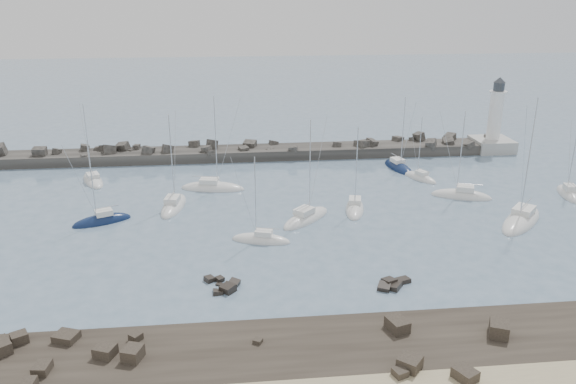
{
  "coord_description": "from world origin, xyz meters",
  "views": [
    {
      "loc": [
        -2.33,
        -60.8,
        29.2
      ],
      "look_at": [
        5.27,
        12.0,
        2.53
      ],
      "focal_mm": 35.0,
      "sensor_mm": 36.0,
      "label": 1
    }
  ],
  "objects_px": {
    "sailboat_9": "(461,196)",
    "sailboat_12": "(568,194)",
    "sailboat_1": "(93,181)",
    "sailboat_5": "(261,240)",
    "sailboat_7": "(306,219)",
    "lighthouse": "(493,135)",
    "sailboat_2": "(102,221)",
    "sailboat_6": "(355,209)",
    "sailboat_11": "(521,221)",
    "sailboat_8": "(398,168)",
    "sailboat_10": "(420,178)",
    "sailboat_4": "(213,188)",
    "sailboat_3": "(174,207)"
  },
  "relations": [
    {
      "from": "sailboat_2",
      "to": "sailboat_6",
      "type": "distance_m",
      "value": 34.26
    },
    {
      "from": "sailboat_4",
      "to": "sailboat_11",
      "type": "xyz_separation_m",
      "value": [
        40.97,
        -17.31,
        0.01
      ]
    },
    {
      "from": "sailboat_3",
      "to": "sailboat_7",
      "type": "relative_size",
      "value": 0.98
    },
    {
      "from": "sailboat_7",
      "to": "sailboat_8",
      "type": "relative_size",
      "value": 1.08
    },
    {
      "from": "sailboat_7",
      "to": "lighthouse",
      "type": "bearing_deg",
      "value": 37.19
    },
    {
      "from": "sailboat_1",
      "to": "sailboat_4",
      "type": "xyz_separation_m",
      "value": [
        19.13,
        -5.57,
        0.01
      ]
    },
    {
      "from": "sailboat_1",
      "to": "sailboat_5",
      "type": "relative_size",
      "value": 1.15
    },
    {
      "from": "sailboat_6",
      "to": "sailboat_1",
      "type": "bearing_deg",
      "value": 157.43
    },
    {
      "from": "sailboat_8",
      "to": "lighthouse",
      "type": "bearing_deg",
      "value": 24.1
    },
    {
      "from": "lighthouse",
      "to": "sailboat_3",
      "type": "bearing_deg",
      "value": -157.59
    },
    {
      "from": "sailboat_5",
      "to": "sailboat_10",
      "type": "xyz_separation_m",
      "value": [
        27.11,
        21.19,
        -0.0
      ]
    },
    {
      "from": "sailboat_9",
      "to": "sailboat_12",
      "type": "height_order",
      "value": "sailboat_9"
    },
    {
      "from": "sailboat_2",
      "to": "sailboat_9",
      "type": "relative_size",
      "value": 0.87
    },
    {
      "from": "sailboat_5",
      "to": "sailboat_10",
      "type": "distance_m",
      "value": 34.41
    },
    {
      "from": "sailboat_4",
      "to": "sailboat_10",
      "type": "relative_size",
      "value": 1.42
    },
    {
      "from": "sailboat_6",
      "to": "sailboat_10",
      "type": "height_order",
      "value": "sailboat_6"
    },
    {
      "from": "sailboat_1",
      "to": "sailboat_12",
      "type": "distance_m",
      "value": 73.42
    },
    {
      "from": "sailboat_5",
      "to": "sailboat_6",
      "type": "relative_size",
      "value": 0.9
    },
    {
      "from": "lighthouse",
      "to": "sailboat_2",
      "type": "xyz_separation_m",
      "value": [
        -66.73,
        -28.21,
        -2.94
      ]
    },
    {
      "from": "sailboat_2",
      "to": "sailboat_4",
      "type": "distance_m",
      "value": 18.4
    },
    {
      "from": "sailboat_8",
      "to": "sailboat_1",
      "type": "bearing_deg",
      "value": -178.11
    },
    {
      "from": "lighthouse",
      "to": "sailboat_2",
      "type": "bearing_deg",
      "value": -157.08
    },
    {
      "from": "lighthouse",
      "to": "sailboat_6",
      "type": "height_order",
      "value": "lighthouse"
    },
    {
      "from": "sailboat_3",
      "to": "sailboat_6",
      "type": "xyz_separation_m",
      "value": [
        25.28,
        -3.47,
        -0.01
      ]
    },
    {
      "from": "sailboat_2",
      "to": "sailboat_3",
      "type": "bearing_deg",
      "value": 26.12
    },
    {
      "from": "sailboat_1",
      "to": "sailboat_6",
      "type": "relative_size",
      "value": 1.03
    },
    {
      "from": "sailboat_1",
      "to": "sailboat_6",
      "type": "distance_m",
      "value": 42.34
    },
    {
      "from": "sailboat_11",
      "to": "sailboat_7",
      "type": "bearing_deg",
      "value": 172.44
    },
    {
      "from": "sailboat_5",
      "to": "sailboat_6",
      "type": "bearing_deg",
      "value": 33.4
    },
    {
      "from": "sailboat_3",
      "to": "sailboat_5",
      "type": "distance_m",
      "value": 17.05
    },
    {
      "from": "sailboat_12",
      "to": "sailboat_3",
      "type": "bearing_deg",
      "value": 178.92
    },
    {
      "from": "sailboat_6",
      "to": "sailboat_12",
      "type": "height_order",
      "value": "sailboat_6"
    },
    {
      "from": "sailboat_8",
      "to": "sailboat_11",
      "type": "xyz_separation_m",
      "value": [
        9.45,
        -24.56,
        0.0
      ]
    },
    {
      "from": "sailboat_2",
      "to": "sailboat_10",
      "type": "xyz_separation_m",
      "value": [
        47.72,
        13.13,
        -0.02
      ]
    },
    {
      "from": "sailboat_9",
      "to": "sailboat_12",
      "type": "distance_m",
      "value": 16.18
    },
    {
      "from": "sailboat_4",
      "to": "sailboat_9",
      "type": "bearing_deg",
      "value": -11.32
    },
    {
      "from": "lighthouse",
      "to": "sailboat_4",
      "type": "height_order",
      "value": "sailboat_4"
    },
    {
      "from": "sailboat_5",
      "to": "sailboat_11",
      "type": "height_order",
      "value": "sailboat_11"
    },
    {
      "from": "sailboat_1",
      "to": "sailboat_2",
      "type": "bearing_deg",
      "value": -74.24
    },
    {
      "from": "lighthouse",
      "to": "sailboat_8",
      "type": "xyz_separation_m",
      "value": [
        -20.92,
        -9.36,
        -2.95
      ]
    },
    {
      "from": "sailboat_4",
      "to": "sailboat_12",
      "type": "relative_size",
      "value": 1.31
    },
    {
      "from": "sailboat_2",
      "to": "sailboat_3",
      "type": "xyz_separation_m",
      "value": [
        8.97,
        4.4,
        -0.0
      ]
    },
    {
      "from": "sailboat_6",
      "to": "sailboat_12",
      "type": "xyz_separation_m",
      "value": [
        33.0,
        2.37,
        0.02
      ]
    },
    {
      "from": "sailboat_11",
      "to": "sailboat_4",
      "type": "bearing_deg",
      "value": 157.1
    },
    {
      "from": "lighthouse",
      "to": "sailboat_1",
      "type": "height_order",
      "value": "lighthouse"
    },
    {
      "from": "sailboat_1",
      "to": "sailboat_12",
      "type": "bearing_deg",
      "value": -10.9
    },
    {
      "from": "sailboat_7",
      "to": "sailboat_3",
      "type": "bearing_deg",
      "value": 160.58
    },
    {
      "from": "sailboat_8",
      "to": "sailboat_11",
      "type": "distance_m",
      "value": 26.31
    },
    {
      "from": "sailboat_8",
      "to": "sailboat_7",
      "type": "bearing_deg",
      "value": -132.14
    },
    {
      "from": "sailboat_1",
      "to": "sailboat_11",
      "type": "relative_size",
      "value": 0.74
    }
  ]
}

